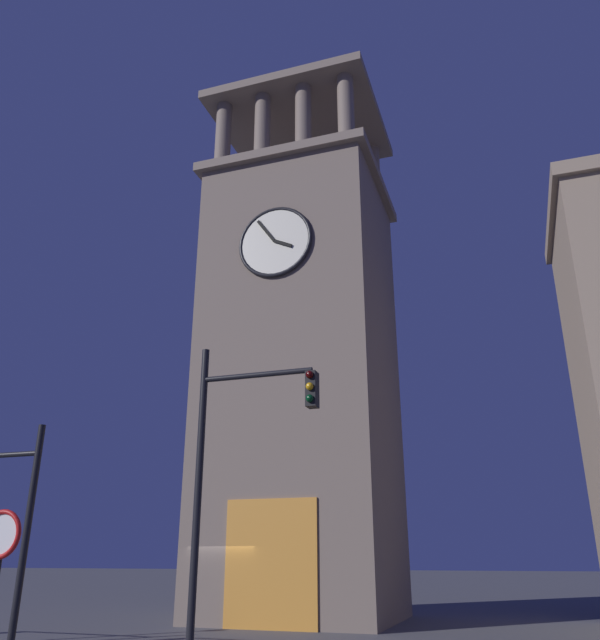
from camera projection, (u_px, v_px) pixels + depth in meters
ground_plane at (229, 626)px, 21.03m from camera, size 200.00×200.00×0.00m
clocktower at (302, 367)px, 25.96m from camera, size 7.47×7.15×24.16m
traffic_signal_far at (232, 457)px, 13.05m from camera, size 2.70×0.41×6.52m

